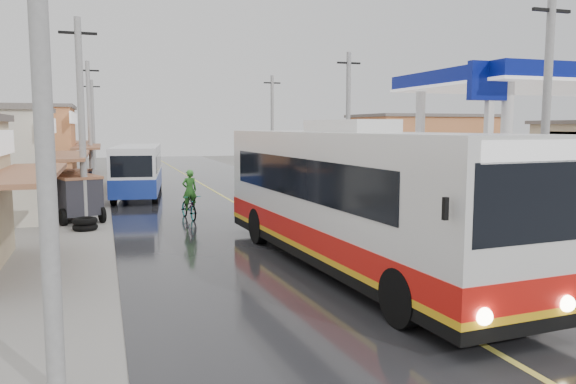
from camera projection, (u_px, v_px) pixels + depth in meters
The scene contains 12 objects.
ground at pixel (339, 263), 15.89m from camera, with size 120.00×120.00×0.00m, color slate.
road at pixel (228, 199), 30.04m from camera, with size 12.00×90.00×0.02m, color black.
centre_line at pixel (228, 199), 30.04m from camera, with size 0.15×90.00×0.01m, color #D8CC4C.
shopfronts_right at pixel (498, 195), 31.88m from camera, with size 11.00×44.00×4.80m, color beige, non-canonical shape.
utility_poles_left at pixel (90, 202), 28.81m from camera, with size 1.60×50.00×8.00m, color gray, non-canonical shape.
utility_poles_right at pixel (347, 194), 32.22m from camera, with size 1.60×36.00×8.00m, color gray, non-canonical shape.
coach_bus at pixel (347, 198), 15.14m from camera, with size 3.63×12.96×4.00m.
second_bus at pixel (138, 170), 30.71m from camera, with size 3.32×8.65×2.80m.
cyclist at pixel (189, 203), 23.39m from camera, with size 0.95×2.02×2.10m.
tricycle_near at pixel (77, 195), 22.85m from camera, with size 2.31×2.66×1.89m.
tricycle_far at pixel (71, 185), 27.49m from camera, with size 2.07×2.60×1.74m.
tyre_stack at pixel (85, 224), 20.97m from camera, with size 0.92×0.92×0.47m.
Camera 1 is at (-6.25, -14.32, 3.84)m, focal length 35.00 mm.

